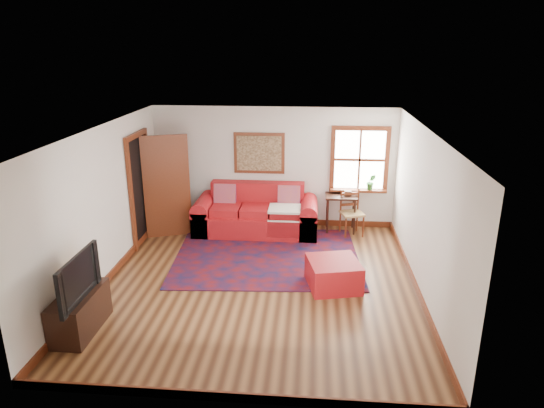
# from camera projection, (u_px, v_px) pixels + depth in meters

# --- Properties ---
(ground) EXTENTS (5.50, 5.50, 0.00)m
(ground) POSITION_uv_depth(u_px,v_px,m) (260.00, 283.00, 7.86)
(ground) COLOR #412211
(ground) RESTS_ON ground
(room_envelope) EXTENTS (5.04, 5.54, 2.52)m
(room_envelope) POSITION_uv_depth(u_px,v_px,m) (259.00, 186.00, 7.35)
(room_envelope) COLOR silver
(room_envelope) RESTS_ON ground
(window) EXTENTS (1.18, 0.20, 1.38)m
(window) POSITION_uv_depth(u_px,v_px,m) (361.00, 167.00, 9.86)
(window) COLOR white
(window) RESTS_ON ground
(doorway) EXTENTS (0.89, 1.08, 2.14)m
(doorway) POSITION_uv_depth(u_px,v_px,m) (156.00, 186.00, 9.39)
(doorway) COLOR black
(doorway) RESTS_ON ground
(framed_artwork) EXTENTS (1.05, 0.07, 0.85)m
(framed_artwork) POSITION_uv_depth(u_px,v_px,m) (259.00, 153.00, 9.96)
(framed_artwork) COLOR maroon
(framed_artwork) RESTS_ON ground
(persian_rug) EXTENTS (3.46, 2.85, 0.02)m
(persian_rug) POSITION_uv_depth(u_px,v_px,m) (267.00, 256.00, 8.84)
(persian_rug) COLOR #5F0D11
(persian_rug) RESTS_ON ground
(red_leather_sofa) EXTENTS (2.49, 1.03, 0.97)m
(red_leather_sofa) POSITION_uv_depth(u_px,v_px,m) (257.00, 217.00, 9.93)
(red_leather_sofa) COLOR #B0161C
(red_leather_sofa) RESTS_ON ground
(red_ottoman) EXTENTS (0.93, 0.93, 0.44)m
(red_ottoman) POSITION_uv_depth(u_px,v_px,m) (333.00, 274.00, 7.70)
(red_ottoman) COLOR #B0161C
(red_ottoman) RESTS_ON ground
(side_table) EXTENTS (0.64, 0.48, 0.77)m
(side_table) POSITION_uv_depth(u_px,v_px,m) (341.00, 201.00, 9.87)
(side_table) COLOR black
(side_table) RESTS_ON ground
(ladder_back_chair) EXTENTS (0.52, 0.51, 0.91)m
(ladder_back_chair) POSITION_uv_depth(u_px,v_px,m) (351.00, 211.00, 9.75)
(ladder_back_chair) COLOR tan
(ladder_back_chair) RESTS_ON ground
(media_cabinet) EXTENTS (0.45, 1.00, 0.55)m
(media_cabinet) POSITION_uv_depth(u_px,v_px,m) (80.00, 312.00, 6.50)
(media_cabinet) COLOR black
(media_cabinet) RESTS_ON ground
(television) EXTENTS (0.14, 1.07, 0.61)m
(television) POSITION_uv_depth(u_px,v_px,m) (71.00, 278.00, 6.19)
(television) COLOR black
(television) RESTS_ON media_cabinet
(candle_hurricane) EXTENTS (0.12, 0.12, 0.18)m
(candle_hurricane) POSITION_uv_depth(u_px,v_px,m) (91.00, 277.00, 6.70)
(candle_hurricane) COLOR silver
(candle_hurricane) RESTS_ON media_cabinet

